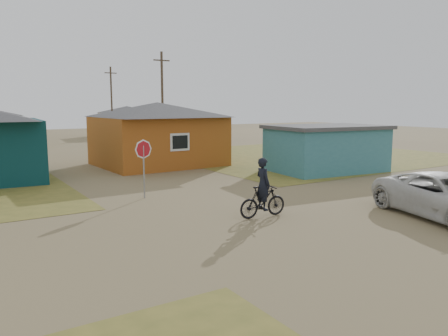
{
  "coord_description": "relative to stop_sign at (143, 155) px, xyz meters",
  "views": [
    {
      "loc": [
        -8.62,
        -11.18,
        3.73
      ],
      "look_at": [
        0.4,
        3.0,
        1.3
      ],
      "focal_mm": 35.0,
      "sensor_mm": 36.0,
      "label": 1
    }
  ],
  "objects": [
    {
      "name": "cyclist",
      "position": [
        2.19,
        -4.97,
        -1.02
      ],
      "size": [
        1.81,
        0.66,
        2.01
      ],
      "color": "black",
      "rests_on": "ground"
    },
    {
      "name": "stop_sign",
      "position": [
        0.0,
        0.0,
        0.0
      ],
      "size": [
        0.77,
        0.18,
        2.38
      ],
      "color": "gray",
      "rests_on": "ground"
    },
    {
      "name": "utility_pole_far",
      "position": [
        9.56,
        32.87,
        2.39
      ],
      "size": [
        1.4,
        0.2,
        8.0
      ],
      "color": "#4C3C2D",
      "rests_on": "ground"
    },
    {
      "name": "shed_turquoise",
      "position": [
        11.56,
        1.37,
        -0.44
      ],
      "size": [
        6.71,
        4.93,
        2.6
      ],
      "color": "teal",
      "rests_on": "ground"
    },
    {
      "name": "ground",
      "position": [
        2.06,
        -5.13,
        -1.75
      ],
      "size": [
        120.0,
        120.0,
        0.0
      ],
      "primitive_type": "plane",
      "color": "olive"
    },
    {
      "name": "house_yellow",
      "position": [
        4.56,
        8.87,
        0.25
      ],
      "size": [
        7.72,
        6.76,
        3.9
      ],
      "color": "#A05218",
      "rests_on": "ground"
    },
    {
      "name": "grass_ne",
      "position": [
        16.06,
        7.87,
        -1.75
      ],
      "size": [
        20.0,
        18.0,
        0.0
      ],
      "primitive_type": "cube",
      "color": "olive",
      "rests_on": "ground"
    },
    {
      "name": "utility_pole_near",
      "position": [
        8.56,
        16.87,
        2.39
      ],
      "size": [
        1.4,
        0.2,
        8.0
      ],
      "color": "#4C3C2D",
      "rests_on": "ground"
    },
    {
      "name": "house_beige_east",
      "position": [
        12.06,
        34.87,
        0.1
      ],
      "size": [
        6.95,
        6.05,
        3.6
      ],
      "color": "tan",
      "rests_on": "ground"
    }
  ]
}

